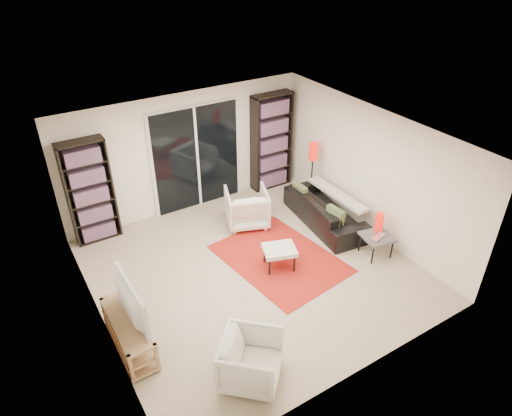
# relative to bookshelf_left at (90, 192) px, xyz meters

# --- Properties ---
(floor) EXTENTS (5.00, 5.00, 0.00)m
(floor) POSITION_rel_bookshelf_left_xyz_m (1.95, -2.33, -0.98)
(floor) COLOR tan
(floor) RESTS_ON ground
(wall_back) EXTENTS (5.00, 0.02, 2.40)m
(wall_back) POSITION_rel_bookshelf_left_xyz_m (1.95, 0.17, 0.22)
(wall_back) COLOR white
(wall_back) RESTS_ON ground
(wall_front) EXTENTS (5.00, 0.02, 2.40)m
(wall_front) POSITION_rel_bookshelf_left_xyz_m (1.95, -4.83, 0.22)
(wall_front) COLOR white
(wall_front) RESTS_ON ground
(wall_left) EXTENTS (0.02, 5.00, 2.40)m
(wall_left) POSITION_rel_bookshelf_left_xyz_m (-0.55, -2.33, 0.22)
(wall_left) COLOR white
(wall_left) RESTS_ON ground
(wall_right) EXTENTS (0.02, 5.00, 2.40)m
(wall_right) POSITION_rel_bookshelf_left_xyz_m (4.45, -2.33, 0.22)
(wall_right) COLOR white
(wall_right) RESTS_ON ground
(ceiling) EXTENTS (5.00, 5.00, 0.02)m
(ceiling) POSITION_rel_bookshelf_left_xyz_m (1.95, -2.33, 1.42)
(ceiling) COLOR white
(ceiling) RESTS_ON wall_back
(sliding_door) EXTENTS (1.92, 0.08, 2.16)m
(sliding_door) POSITION_rel_bookshelf_left_xyz_m (2.15, 0.13, 0.07)
(sliding_door) COLOR white
(sliding_door) RESTS_ON ground
(bookshelf_left) EXTENTS (0.80, 0.30, 1.95)m
(bookshelf_left) POSITION_rel_bookshelf_left_xyz_m (0.00, 0.00, 0.00)
(bookshelf_left) COLOR black
(bookshelf_left) RESTS_ON ground
(bookshelf_right) EXTENTS (0.90, 0.30, 2.10)m
(bookshelf_right) POSITION_rel_bookshelf_left_xyz_m (3.85, -0.00, 0.07)
(bookshelf_right) COLOR black
(bookshelf_right) RESTS_ON ground
(tv_stand) EXTENTS (0.40, 1.25, 0.50)m
(tv_stand) POSITION_rel_bookshelf_left_xyz_m (-0.35, -2.86, -0.71)
(tv_stand) COLOR tan
(tv_stand) RESTS_ON floor
(tv) EXTENTS (0.16, 1.05, 0.60)m
(tv) POSITION_rel_bookshelf_left_xyz_m (-0.33, -2.86, -0.17)
(tv) COLOR black
(tv) RESTS_ON tv_stand
(rug) EXTENTS (1.88, 2.38, 0.01)m
(rug) POSITION_rel_bookshelf_left_xyz_m (2.51, -2.33, -0.97)
(rug) COLOR #AA1E15
(rug) RESTS_ON floor
(sofa) EXTENTS (1.01, 2.06, 0.58)m
(sofa) POSITION_rel_bookshelf_left_xyz_m (3.90, -1.83, -0.69)
(sofa) COLOR black
(sofa) RESTS_ON floor
(armchair_back) EXTENTS (1.01, 1.02, 0.73)m
(armchair_back) POSITION_rel_bookshelf_left_xyz_m (2.60, -1.05, -0.61)
(armchair_back) COLOR silver
(armchair_back) RESTS_ON floor
(armchair_front) EXTENTS (1.05, 1.05, 0.68)m
(armchair_front) POSITION_rel_bookshelf_left_xyz_m (0.79, -4.19, -0.63)
(armchair_front) COLOR silver
(armchair_front) RESTS_ON floor
(ottoman) EXTENTS (0.65, 0.59, 0.40)m
(ottoman) POSITION_rel_bookshelf_left_xyz_m (2.37, -2.50, -0.63)
(ottoman) COLOR silver
(ottoman) RESTS_ON floor
(side_table) EXTENTS (0.57, 0.57, 0.40)m
(side_table) POSITION_rel_bookshelf_left_xyz_m (4.02, -3.11, -0.62)
(side_table) COLOR #4F4E54
(side_table) RESTS_ON floor
(laptop) EXTENTS (0.35, 0.27, 0.02)m
(laptop) POSITION_rel_bookshelf_left_xyz_m (4.01, -3.19, -0.56)
(laptop) COLOR silver
(laptop) RESTS_ON side_table
(table_lamp) EXTENTS (0.15, 0.15, 0.33)m
(table_lamp) POSITION_rel_bookshelf_left_xyz_m (4.16, -2.97, -0.41)
(table_lamp) COLOR red
(table_lamp) RESTS_ON side_table
(floor_lamp) EXTENTS (0.20, 0.20, 1.33)m
(floor_lamp) POSITION_rel_bookshelf_left_xyz_m (4.18, -1.02, 0.03)
(floor_lamp) COLOR black
(floor_lamp) RESTS_ON floor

